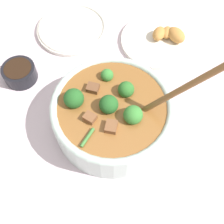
% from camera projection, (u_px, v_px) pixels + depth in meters
% --- Properties ---
extents(ground_plane, '(4.00, 4.00, 0.00)m').
position_uv_depth(ground_plane, '(112.00, 124.00, 0.65)').
color(ground_plane, silver).
extents(stew_bowl, '(0.27, 0.26, 0.26)m').
position_uv_depth(stew_bowl, '(112.00, 113.00, 0.60)').
color(stew_bowl, '#B2C6BC').
rests_on(stew_bowl, ground_plane).
extents(condiment_bowl, '(0.08, 0.08, 0.04)m').
position_uv_depth(condiment_bowl, '(19.00, 72.00, 0.70)').
color(condiment_bowl, black).
rests_on(condiment_bowl, ground_plane).
extents(empty_plate, '(0.20, 0.20, 0.02)m').
position_uv_depth(empty_plate, '(72.00, 28.00, 0.79)').
color(empty_plate, silver).
rests_on(empty_plate, ground_plane).
extents(food_plate, '(0.20, 0.20, 0.05)m').
position_uv_depth(food_plate, '(160.00, 39.00, 0.77)').
color(food_plate, silver).
rests_on(food_plate, ground_plane).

